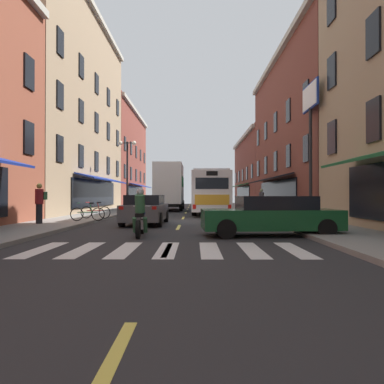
{
  "coord_description": "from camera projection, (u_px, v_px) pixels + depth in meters",
  "views": [
    {
      "loc": [
        0.7,
        -19.27,
        1.42
      ],
      "look_at": [
        0.52,
        7.02,
        1.65
      ],
      "focal_mm": 33.41,
      "sensor_mm": 36.0,
      "label": 1
    }
  ],
  "objects": [
    {
      "name": "pedestrian_near",
      "position": [
        40.0,
        202.0,
        16.08
      ],
      "size": [
        0.5,
        0.49,
        1.82
      ],
      "rotation": [
        0.0,
        0.0,
        2.31
      ],
      "color": "black",
      "rests_on": "sidewalk_left"
    },
    {
      "name": "bicycle_near",
      "position": [
        88.0,
        214.0,
        17.74
      ],
      "size": [
        1.71,
        0.48,
        0.91
      ],
      "color": "black",
      "rests_on": "sidewalk_left"
    },
    {
      "name": "crosswalk_near",
      "position": [
        167.0,
        250.0,
        9.26
      ],
      "size": [
        7.1,
        2.8,
        0.01
      ],
      "color": "silver",
      "rests_on": "ground"
    },
    {
      "name": "motorcycle_rider",
      "position": [
        140.0,
        216.0,
        12.29
      ],
      "size": [
        0.62,
        2.07,
        1.66
      ],
      "color": "black",
      "rests_on": "ground"
    },
    {
      "name": "street_lamp_twin",
      "position": [
        127.0,
        172.0,
        28.23
      ],
      "size": [
        1.42,
        0.32,
        5.58
      ],
      "color": "black",
      "rests_on": "sidewalk_left"
    },
    {
      "name": "sidewalk_left",
      "position": [
        73.0,
        220.0,
        19.3
      ],
      "size": [
        3.0,
        80.0,
        0.14
      ],
      "primitive_type": "cube",
      "color": "gray",
      "rests_on": "ground"
    },
    {
      "name": "sidewalk_right",
      "position": [
        291.0,
        220.0,
        19.22
      ],
      "size": [
        3.0,
        80.0,
        0.14
      ],
      "primitive_type": "cube",
      "color": "gray",
      "rests_on": "ground"
    },
    {
      "name": "sedan_near",
      "position": [
        146.0,
        209.0,
        17.29
      ],
      "size": [
        1.98,
        4.38,
        1.42
      ],
      "color": "#515154",
      "rests_on": "ground"
    },
    {
      "name": "ground_plane",
      "position": [
        181.0,
        222.0,
        19.26
      ],
      "size": [
        34.8,
        80.0,
        0.1
      ],
      "primitive_type": "cube",
      "color": "#28282B"
    },
    {
      "name": "box_truck",
      "position": [
        170.0,
        187.0,
        33.25
      ],
      "size": [
        2.49,
        8.43,
        4.2
      ],
      "color": "black",
      "rests_on": "ground"
    },
    {
      "name": "bicycle_mid",
      "position": [
        96.0,
        212.0,
        19.63
      ],
      "size": [
        1.71,
        0.48,
        0.91
      ],
      "color": "black",
      "rests_on": "sidewalk_left"
    },
    {
      "name": "lane_centre_dashes",
      "position": [
        181.0,
        222.0,
        19.01
      ],
      "size": [
        0.14,
        73.9,
        0.01
      ],
      "color": "#DBCC4C",
      "rests_on": "ground"
    },
    {
      "name": "sedan_mid",
      "position": [
        271.0,
        215.0,
        12.47
      ],
      "size": [
        4.81,
        2.17,
        1.38
      ],
      "color": "#144723",
      "rests_on": "ground"
    },
    {
      "name": "billboard_sign",
      "position": [
        310.0,
        118.0,
        19.5
      ],
      "size": [
        0.4,
        2.45,
        7.39
      ],
      "color": "black",
      "rests_on": "sidewalk_right"
    },
    {
      "name": "transit_bus",
      "position": [
        210.0,
        192.0,
        28.36
      ],
      "size": [
        2.86,
        12.42,
        3.14
      ],
      "color": "white",
      "rests_on": "ground"
    },
    {
      "name": "pedestrian_mid",
      "position": [
        261.0,
        201.0,
        25.52
      ],
      "size": [
        0.36,
        0.36,
        1.73
      ],
      "rotation": [
        0.0,
        0.0,
        4.45
      ],
      "color": "#4C4C51",
      "rests_on": "sidewalk_right"
    }
  ]
}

